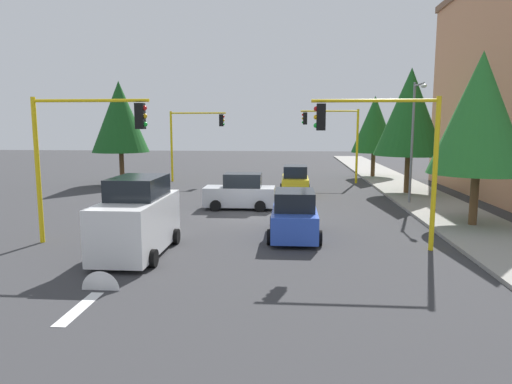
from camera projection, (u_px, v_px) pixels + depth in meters
ground_plane at (246, 216)px, 23.46m from camera, size 120.00×120.00×0.00m
sidewalk_kerb at (427, 201)px, 27.58m from camera, size 80.00×4.00×0.15m
lane_arrow_near at (93, 297)px, 12.33m from camera, size 2.40×1.10×1.10m
traffic_signal_far_right at (193, 132)px, 37.12m from camera, size 0.36×4.59×5.73m
traffic_signal_near_right at (81, 141)px, 17.40m from camera, size 0.36×4.59×5.66m
traffic_signal_near_left at (385, 142)px, 16.53m from camera, size 0.36×4.59×5.62m
traffic_signal_far_left at (335, 131)px, 36.24m from camera, size 0.36×4.59×5.87m
street_lamp_curbside at (415, 130)px, 25.69m from camera, size 2.15×0.28×7.00m
tree_roadside_mid at (410, 112)px, 29.80m from camera, size 4.53×4.53×8.29m
tree_roadside_far at (374, 125)px, 39.82m from camera, size 3.91×3.91×7.13m
tree_roadside_near at (480, 113)px, 19.95m from camera, size 4.26×4.26×7.78m
tree_opposite_side at (120, 117)px, 35.38m from camera, size 4.37×4.37×7.99m
delivery_van_white at (138, 219)px, 16.33m from camera, size 4.80×2.22×2.77m
car_blue at (294, 216)px, 18.80m from camera, size 4.20×2.11×1.98m
car_yellow at (295, 182)px, 30.32m from camera, size 4.07×2.03×1.98m
car_silver at (240, 193)px, 25.34m from camera, size 1.99×3.89×1.98m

